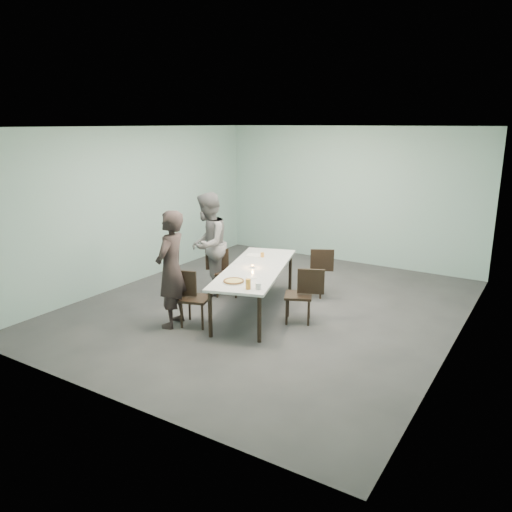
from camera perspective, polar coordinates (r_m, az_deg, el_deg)
The scene contains 16 objects.
ground at distance 8.61m, azimuth 1.46°, elevation -5.83°, with size 7.00×7.00×0.00m, color #333335.
room_shell at distance 8.12m, azimuth 1.56°, elevation 7.65°, with size 6.02×7.02×3.01m.
table at distance 8.25m, azimuth -0.09°, elevation -1.69°, with size 1.65×2.75×0.75m.
chair_near_left at distance 7.79m, azimuth -7.51°, elevation -4.31°, with size 0.65×0.53×0.87m.
chair_far_left at distance 9.08m, azimuth -3.76°, elevation -1.41°, with size 0.65×0.56×0.87m.
chair_near_right at distance 7.87m, azimuth 5.46°, elevation -4.05°, with size 0.65×0.56×0.87m.
chair_far_right at distance 9.08m, azimuth 6.83°, elevation -1.50°, with size 0.65×0.57×0.87m.
diner_near at distance 7.69m, azimuth -9.67°, elevation -1.51°, with size 0.66×0.43×1.81m, color black.
diner_far at distance 9.05m, azimuth -5.51°, elevation 1.33°, with size 0.91×0.71×1.87m, color slate.
pizza at distance 7.47m, azimuth -2.56°, elevation -2.89°, with size 0.34×0.34×0.04m.
side_plate at distance 7.70m, azimuth -0.43°, elevation -2.45°, with size 0.18×0.18×0.01m, color white.
beer_glass at distance 7.15m, azimuth -0.90°, elevation -3.23°, with size 0.08×0.08×0.15m, color orange.
water_tumbler at distance 7.16m, azimuth 0.25°, elevation -3.46°, with size 0.08×0.08×0.09m, color silver.
tealight at distance 8.21m, azimuth -0.40°, elevation -1.22°, with size 0.06×0.06×0.05m.
amber_tumbler at distance 8.86m, azimuth 0.73°, elevation 0.14°, with size 0.07×0.07×0.08m, color orange.
menu at distance 8.99m, azimuth -0.12°, elevation 0.11°, with size 0.30×0.22×0.01m, color silver.
Camera 1 is at (4.06, -6.95, 3.06)m, focal length 35.00 mm.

